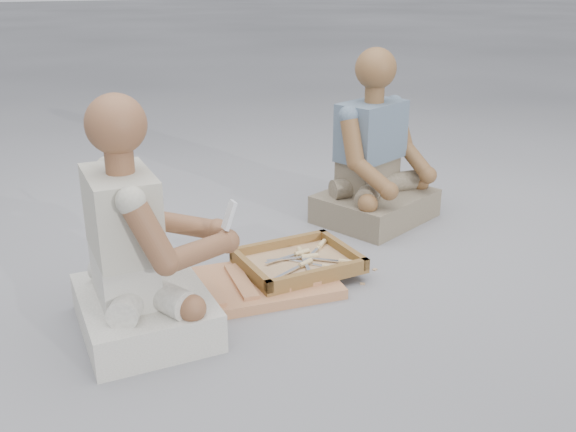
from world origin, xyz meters
name	(u,v)px	position (x,y,z in m)	size (l,w,h in m)	color
ground	(298,302)	(0.00, 0.00, 0.00)	(60.00, 60.00, 0.00)	gray
carved_panel	(258,284)	(-0.09, 0.17, 0.02)	(0.61, 0.41, 0.04)	#9A5F3B
tool_tray	(298,262)	(0.10, 0.20, 0.06)	(0.47, 0.38, 0.06)	brown
chisel_0	(320,246)	(0.25, 0.29, 0.07)	(0.18, 0.16, 0.02)	silver
chisel_1	(298,254)	(0.13, 0.26, 0.07)	(0.22, 0.06, 0.02)	silver
chisel_2	(305,257)	(0.14, 0.22, 0.07)	(0.22, 0.06, 0.02)	silver
chisel_3	(301,254)	(0.14, 0.25, 0.07)	(0.08, 0.22, 0.02)	silver
chisel_4	(318,248)	(0.24, 0.28, 0.07)	(0.17, 0.16, 0.02)	silver
chisel_5	(326,267)	(0.18, 0.11, 0.07)	(0.15, 0.18, 0.02)	silver
chisel_6	(342,261)	(0.26, 0.11, 0.07)	(0.18, 0.16, 0.02)	silver
chisel_7	(302,265)	(0.10, 0.15, 0.07)	(0.21, 0.10, 0.02)	silver
wood_chip_0	(312,253)	(0.26, 0.38, 0.00)	(0.02, 0.01, 0.00)	tan
wood_chip_1	(267,271)	(0.00, 0.30, 0.00)	(0.02, 0.01, 0.00)	tan
wood_chip_2	(281,266)	(0.07, 0.31, 0.00)	(0.02, 0.01, 0.00)	tan
wood_chip_3	(335,268)	(0.28, 0.20, 0.00)	(0.02, 0.01, 0.00)	tan
wood_chip_4	(351,256)	(0.40, 0.28, 0.00)	(0.02, 0.01, 0.00)	tan
wood_chip_5	(310,303)	(0.04, -0.03, 0.00)	(0.02, 0.01, 0.00)	tan
wood_chip_6	(294,278)	(0.08, 0.18, 0.00)	(0.02, 0.01, 0.00)	tan
wood_chip_7	(363,284)	(0.30, 0.02, 0.00)	(0.02, 0.01, 0.00)	tan
wood_chip_8	(375,270)	(0.42, 0.11, 0.00)	(0.02, 0.01, 0.00)	tan
wood_chip_9	(248,314)	(-0.21, -0.01, 0.00)	(0.02, 0.01, 0.00)	tan
craftsman	(138,255)	(-0.58, 0.06, 0.29)	(0.56, 0.54, 0.84)	silver
companion	(375,165)	(0.75, 0.64, 0.29)	(0.67, 0.61, 0.86)	gray
mobile_phone	(229,215)	(-0.27, 0.00, 0.40)	(0.05, 0.04, 0.10)	silver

